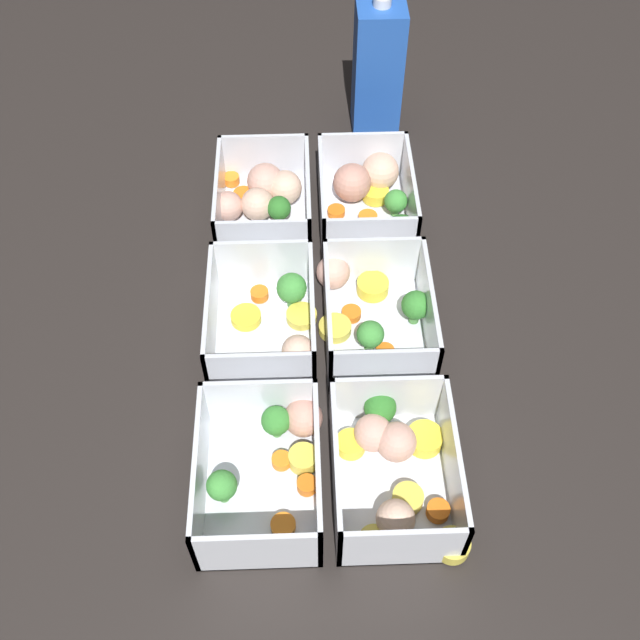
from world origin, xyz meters
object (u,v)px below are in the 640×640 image
Objects in this scene: container_near_left at (264,198)px; juice_carton at (378,69)px; container_near_center at (270,321)px; container_far_right at (393,466)px; container_near_right at (268,463)px; container_far_left at (371,200)px; container_far_center at (372,310)px.

juice_carton reaches higher than container_near_left.
container_near_left is 0.20m from container_near_center.
container_far_right is (0.39, 0.13, -0.00)m from container_near_left.
juice_carton reaches higher than container_near_center.
juice_carton is (-0.57, 0.03, 0.07)m from container_far_right.
container_near_right is 0.40m from container_far_left.
container_far_left is (-0.20, 0.13, 0.00)m from container_near_center.
container_near_left is at bearing -146.43° from container_far_center.
container_near_left is 0.14m from container_far_left.
container_far_right is at bearing 87.22° from container_near_right.
container_near_left is 0.39m from container_near_right.
juice_carton reaches higher than container_far_right.
container_near_right is 0.96× the size of container_far_center.
container_far_center is at bearing 33.57° from container_near_left.
container_far_center is at bearing 148.30° from container_near_right.
container_far_left is 1.00× the size of container_far_center.
container_far_left is at bearing 86.17° from container_near_left.
container_near_center is at bearing -33.88° from container_far_left.
container_near_right is 0.95× the size of container_far_right.
container_near_left is 0.96× the size of container_near_right.
juice_carton is at bearing 173.95° from container_far_left.
container_near_left and container_near_right have the same top height.
container_near_center is 0.22m from container_far_right.
container_far_left is 0.20m from juice_carton.
container_near_center and container_far_center have the same top height.
container_near_right is at bearing -15.02° from juice_carton.
container_far_left is (-0.38, 0.13, 0.00)m from container_near_right.
container_near_left and container_far_center have the same top height.
container_far_right is 0.58m from juice_carton.
container_far_center is (0.19, 0.13, -0.00)m from container_near_left.
container_far_right is at bearing 18.88° from container_near_left.
container_near_center is 0.18m from container_near_right.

